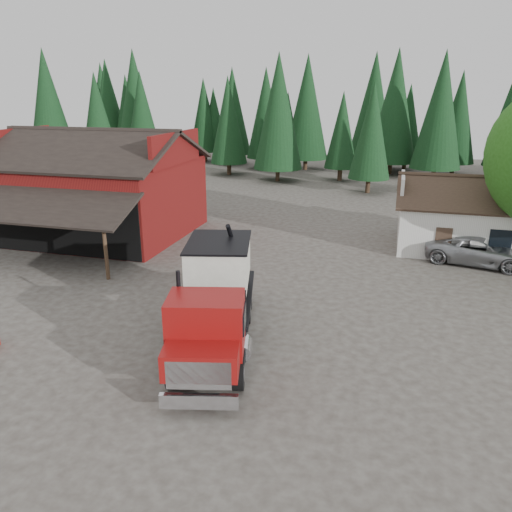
# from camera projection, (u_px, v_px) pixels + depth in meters

# --- Properties ---
(ground) EXTENTS (120.00, 120.00, 0.00)m
(ground) POSITION_uv_depth(u_px,v_px,m) (192.00, 306.00, 22.94)
(ground) COLOR #3F3932
(ground) RESTS_ON ground
(red_barn) EXTENTS (12.80, 13.63, 7.18)m
(red_barn) POSITION_uv_depth(u_px,v_px,m) (97.00, 195.00, 33.98)
(red_barn) COLOR maroon
(red_barn) RESTS_ON ground
(farmhouse) EXTENTS (8.60, 6.42, 4.65)m
(farmhouse) POSITION_uv_depth(u_px,v_px,m) (466.00, 223.00, 30.96)
(farmhouse) COLOR silver
(farmhouse) RESTS_ON ground
(conifer_backdrop) EXTENTS (76.00, 16.00, 16.00)m
(conifer_backdrop) POSITION_uv_depth(u_px,v_px,m) (324.00, 172.00, 61.34)
(conifer_backdrop) COLOR black
(conifer_backdrop) RESTS_ON ground
(near_pine_a) EXTENTS (4.40, 4.40, 11.40)m
(near_pine_a) POSITION_uv_depth(u_px,v_px,m) (98.00, 122.00, 52.18)
(near_pine_a) COLOR #382619
(near_pine_a) RESTS_ON ground
(near_pine_b) EXTENTS (3.96, 3.96, 10.40)m
(near_pine_b) POSITION_uv_depth(u_px,v_px,m) (372.00, 131.00, 46.98)
(near_pine_b) COLOR #382619
(near_pine_b) RESTS_ON ground
(near_pine_d) EXTENTS (5.28, 5.28, 13.40)m
(near_pine_d) POSITION_uv_depth(u_px,v_px,m) (278.00, 112.00, 52.73)
(near_pine_d) COLOR #382619
(near_pine_d) RESTS_ON ground
(feed_truck) EXTENTS (4.71, 9.80, 4.28)m
(feed_truck) POSITION_uv_depth(u_px,v_px,m) (215.00, 296.00, 19.01)
(feed_truck) COLOR black
(feed_truck) RESTS_ON ground
(silver_car) EXTENTS (6.25, 3.86, 1.62)m
(silver_car) POSITION_uv_depth(u_px,v_px,m) (479.00, 250.00, 28.36)
(silver_car) COLOR #979A9E
(silver_car) RESTS_ON ground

